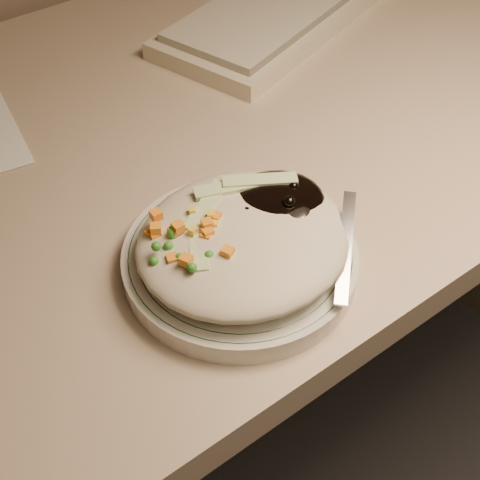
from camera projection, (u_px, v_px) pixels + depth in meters
desk at (191, 242)px, 0.91m from camera, size 1.40×0.70×0.74m
plate at (240, 260)px, 0.60m from camera, size 0.21×0.21×0.02m
plate_rim at (240, 252)px, 0.60m from camera, size 0.20×0.20×0.00m
meal at (244, 234)px, 0.58m from camera, size 0.21×0.19×0.05m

